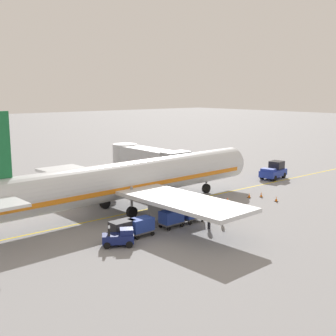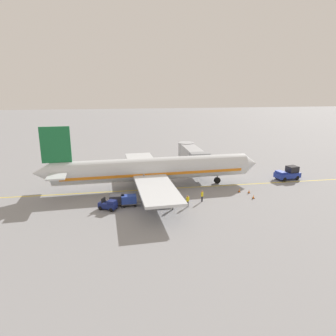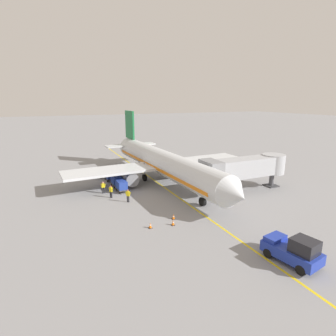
{
  "view_description": "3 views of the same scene",
  "coord_description": "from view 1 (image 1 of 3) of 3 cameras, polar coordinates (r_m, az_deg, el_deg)",
  "views": [
    {
      "loc": [
        35.8,
        -26.54,
        12.27
      ],
      "look_at": [
        0.38,
        3.11,
        4.15
      ],
      "focal_mm": 47.24,
      "sensor_mm": 36.0,
      "label": 1
    },
    {
      "loc": [
        46.79,
        -6.29,
        16.23
      ],
      "look_at": [
        -1.9,
        1.98,
        3.03
      ],
      "focal_mm": 32.2,
      "sensor_mm": 36.0,
      "label": 2
    },
    {
      "loc": [
        15.82,
        37.91,
        12.87
      ],
      "look_at": [
        0.8,
        5.09,
        3.8
      ],
      "focal_mm": 29.38,
      "sensor_mm": 36.0,
      "label": 3
    }
  ],
  "objects": [
    {
      "name": "gate_lead_in_line",
      "position": [
        46.22,
        -3.27,
        -5.44
      ],
      "size": [
        0.24,
        80.0,
        0.01
      ],
      "primitive_type": "cube",
      "color": "gold",
      "rests_on": "ground"
    },
    {
      "name": "ground_crew_marshaller",
      "position": [
        40.05,
        5.33,
        -6.49
      ],
      "size": [
        0.73,
        0.29,
        1.69
      ],
      "color": "#232328",
      "rests_on": "ground"
    },
    {
      "name": "ground_crew_loader",
      "position": [
        44.83,
        7.65,
        -4.75
      ],
      "size": [
        0.62,
        0.53,
        1.69
      ],
      "color": "#232328",
      "rests_on": "ground"
    },
    {
      "name": "jet_bridge",
      "position": [
        58.01,
        -2.68,
        1.22
      ],
      "size": [
        13.64,
        3.5,
        4.98
      ],
      "color": "#A8AAAF",
      "rests_on": "ground"
    },
    {
      "name": "parked_airliner",
      "position": [
        45.69,
        -4.79,
        -1.53
      ],
      "size": [
        30.2,
        37.31,
        10.63
      ],
      "color": "silver",
      "rests_on": "ground"
    },
    {
      "name": "baggage_cart_front",
      "position": [
        42.01,
        3.17,
        -5.68
      ],
      "size": [
        1.36,
        2.92,
        1.58
      ],
      "color": "#4C4C51",
      "rests_on": "ground"
    },
    {
      "name": "pushback_tractor",
      "position": [
        63.95,
        13.48,
        -0.37
      ],
      "size": [
        2.95,
        4.72,
        2.4
      ],
      "color": "#1E339E",
      "rests_on": "ground"
    },
    {
      "name": "ground_plane",
      "position": [
        46.22,
        -3.27,
        -5.44
      ],
      "size": [
        400.0,
        400.0,
        0.0
      ],
      "primitive_type": "plane",
      "color": "gray"
    },
    {
      "name": "baggage_cart_second_in_train",
      "position": [
        40.26,
        0.43,
        -6.36
      ],
      "size": [
        1.36,
        2.92,
        1.58
      ],
      "color": "#4C4C51",
      "rests_on": "ground"
    },
    {
      "name": "baggage_cart_tail_end",
      "position": [
        37.37,
        -5.91,
        -7.72
      ],
      "size": [
        1.36,
        2.92,
        1.58
      ],
      "color": "#4C4C51",
      "rests_on": "ground"
    },
    {
      "name": "ground_crew_wing_walker",
      "position": [
        41.97,
        6.91,
        -5.75
      ],
      "size": [
        0.5,
        0.63,
        1.69
      ],
      "color": "#232328",
      "rests_on": "ground"
    },
    {
      "name": "baggage_cart_third_in_train",
      "position": [
        37.99,
        -3.5,
        -7.39
      ],
      "size": [
        1.36,
        2.92,
        1.58
      ],
      "color": "#4C4C51",
      "rests_on": "ground"
    },
    {
      "name": "safety_cone_nose_right",
      "position": [
        51.02,
        13.8,
        -3.91
      ],
      "size": [
        0.36,
        0.36,
        0.59
      ],
      "color": "black",
      "rests_on": "ground"
    },
    {
      "name": "baggage_tug_lead",
      "position": [
        35.85,
        -6.33,
        -8.9
      ],
      "size": [
        2.34,
        2.76,
        1.62
      ],
      "color": "navy",
      "rests_on": "ground"
    },
    {
      "name": "safety_cone_wing_tip",
      "position": [
        52.13,
        10.44,
        -3.48
      ],
      "size": [
        0.36,
        0.36,
        0.59
      ],
      "color": "black",
      "rests_on": "ground"
    },
    {
      "name": "safety_cone_nose_left",
      "position": [
        52.72,
        11.94,
        -3.39
      ],
      "size": [
        0.36,
        0.36,
        0.59
      ],
      "color": "black",
      "rests_on": "ground"
    }
  ]
}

